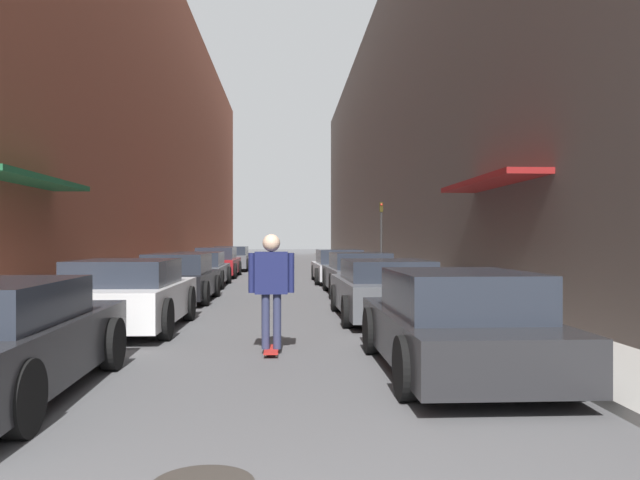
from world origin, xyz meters
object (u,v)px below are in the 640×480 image
object	(u,v)px
parked_car_right_3	(338,267)
traffic_light	(381,228)
parked_car_left_5	(232,259)
skateboarder	(271,280)
parked_car_left_2	(179,279)
parked_car_right_0	(456,324)
parked_car_right_2	(359,274)
parked_car_left_4	(217,263)
parked_car_right_1	(385,290)
parked_car_left_1	(127,295)
parked_car_left_3	(199,270)

from	to	relation	value
parked_car_right_3	traffic_light	world-z (taller)	traffic_light
parked_car_left_5	skateboarder	size ratio (longest dim) A/B	2.68
parked_car_left_2	parked_car_right_3	size ratio (longest dim) A/B	0.87
parked_car_right_0	parked_car_right_2	distance (m)	10.82
parked_car_left_5	parked_car_right_0	size ratio (longest dim) A/B	1.09
parked_car_right_3	skateboarder	world-z (taller)	skateboarder
parked_car_left_4	parked_car_right_2	xyz separation A→B (m)	(5.16, -8.86, -0.00)
parked_car_left_4	traffic_light	distance (m)	7.85
parked_car_right_3	skateboarder	xyz separation A→B (m)	(-2.19, -14.62, 0.46)
parked_car_right_1	parked_car_left_5	bearing A→B (deg)	103.58
parked_car_right_1	parked_car_right_3	xyz separation A→B (m)	(-0.06, 10.80, 0.00)
parked_car_left_1	traffic_light	bearing A→B (deg)	67.42
parked_car_right_2	traffic_light	distance (m)	11.08
parked_car_left_4	skateboarder	distance (m)	18.49
parked_car_left_4	parked_car_right_2	size ratio (longest dim) A/B	0.91
parked_car_left_3	parked_car_right_1	world-z (taller)	parked_car_right_1
skateboarder	traffic_light	xyz separation A→B (m)	(4.67, 20.13, 1.09)
skateboarder	traffic_light	distance (m)	20.70
parked_car_left_5	parked_car_right_0	xyz separation A→B (m)	(4.95, -25.54, -0.01)
parked_car_left_4	skateboarder	size ratio (longest dim) A/B	2.42
parked_car_right_1	skateboarder	xyz separation A→B (m)	(-2.25, -3.83, 0.46)
parked_car_right_0	parked_car_right_3	size ratio (longest dim) A/B	0.92
parked_car_right_2	traffic_light	size ratio (longest dim) A/B	1.40
parked_car_left_1	parked_car_left_2	bearing A→B (deg)	89.59
parked_car_left_4	parked_car_right_2	distance (m)	10.26
parked_car_right_1	traffic_light	bearing A→B (deg)	81.55
parked_car_left_5	skateboarder	bearing A→B (deg)	-83.73
parked_car_left_2	parked_car_left_3	world-z (taller)	parked_car_left_2
parked_car_left_3	parked_car_left_4	world-z (taller)	parked_car_left_4
parked_car_left_1	parked_car_right_1	world-z (taller)	parked_car_left_1
parked_car_left_3	parked_car_left_4	distance (m)	5.42
parked_car_left_1	parked_car_right_2	xyz separation A→B (m)	(5.02, 6.91, -0.01)
parked_car_left_4	parked_car_right_1	size ratio (longest dim) A/B	0.96
parked_car_left_3	parked_car_right_2	size ratio (longest dim) A/B	0.97
parked_car_left_5	parked_car_right_2	bearing A→B (deg)	-71.21
parked_car_left_1	traffic_light	distance (m)	19.17
parked_car_left_2	parked_car_left_5	size ratio (longest dim) A/B	0.86
parked_car_left_1	parked_car_right_1	bearing A→B (deg)	15.21
parked_car_left_2	parked_car_left_4	xyz separation A→B (m)	(-0.17, 10.59, 0.01)
parked_car_left_2	parked_car_right_0	xyz separation A→B (m)	(4.92, -9.10, 0.00)
parked_car_left_5	parked_car_right_1	size ratio (longest dim) A/B	1.06
parked_car_left_1	traffic_light	size ratio (longest dim) A/B	1.24
parked_car_left_3	skateboarder	world-z (taller)	skateboarder
skateboarder	parked_car_left_1	bearing A→B (deg)	136.91
parked_car_right_3	parked_car_left_2	bearing A→B (deg)	-124.73
parked_car_left_5	traffic_light	world-z (taller)	traffic_light
parked_car_right_1	parked_car_left_4	bearing A→B (deg)	109.28
parked_car_left_4	parked_car_right_3	world-z (taller)	parked_car_left_4
parked_car_left_3	traffic_light	world-z (taller)	traffic_light
parked_car_right_0	skateboarder	size ratio (longest dim) A/B	2.45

